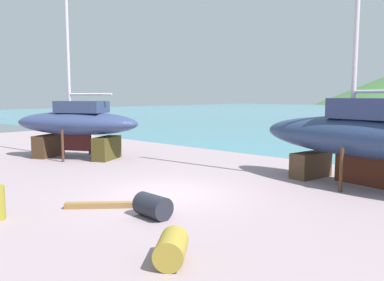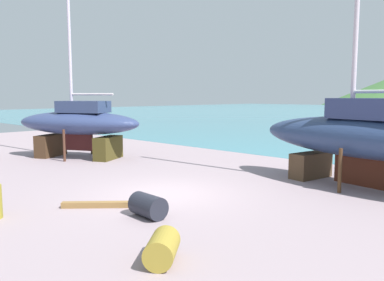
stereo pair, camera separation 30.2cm
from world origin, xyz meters
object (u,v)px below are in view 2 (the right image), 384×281
(sailboat_small_center, at_px, (363,136))
(barrel_rust_far, at_px, (148,206))
(sailboat_far_slipway, at_px, (78,124))
(barrel_tar_black, at_px, (162,248))

(sailboat_small_center, xyz_separation_m, barrel_rust_far, (-2.66, -7.04, -1.44))
(barrel_rust_far, bearing_deg, sailboat_far_slipway, 158.95)
(sailboat_small_center, distance_m, sailboat_far_slipway, 13.05)
(sailboat_far_slipway, relative_size, barrel_tar_black, 11.11)
(sailboat_far_slipway, relative_size, barrel_rust_far, 11.08)
(sailboat_small_center, height_order, barrel_rust_far, sailboat_small_center)
(sailboat_far_slipway, bearing_deg, barrel_tar_black, 128.90)
(sailboat_small_center, xyz_separation_m, barrel_tar_black, (-0.35, -8.62, -1.46))
(sailboat_small_center, relative_size, barrel_rust_far, 13.24)
(sailboat_far_slipway, bearing_deg, barrel_rust_far, 131.64)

